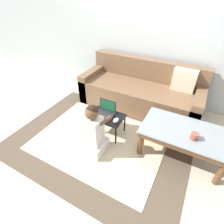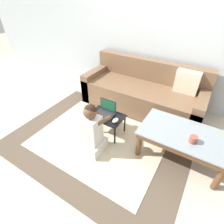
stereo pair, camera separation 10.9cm
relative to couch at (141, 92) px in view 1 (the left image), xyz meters
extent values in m
plane|color=beige|center=(-0.05, -1.01, -0.29)|extent=(16.00, 16.00, 0.00)
cube|color=silver|center=(-0.05, 0.45, 0.96)|extent=(9.00, 0.06, 2.50)
cube|color=brown|center=(-0.18, -1.15, -0.29)|extent=(2.52, 1.89, 0.01)
cube|color=beige|center=(-0.18, -1.15, -0.28)|extent=(1.82, 1.36, 0.00)
cube|color=brown|center=(-0.01, -0.04, -0.07)|extent=(2.10, 0.82, 0.44)
cube|color=brown|center=(-0.01, 0.27, 0.34)|extent=(2.10, 0.18, 0.37)
cube|color=brown|center=(-0.98, -0.04, -0.02)|extent=(0.16, 0.82, 0.55)
cube|color=brown|center=(0.96, -0.04, -0.02)|extent=(0.16, 0.82, 0.55)
cube|color=beige|center=(0.66, 0.11, 0.34)|extent=(0.36, 0.14, 0.36)
cube|color=gray|center=(0.89, -0.85, 0.11)|extent=(1.05, 0.61, 0.02)
cube|color=brown|center=(0.89, -0.85, 0.07)|extent=(1.01, 0.59, 0.07)
cylinder|color=brown|center=(0.42, -1.10, -0.09)|extent=(0.07, 0.07, 0.40)
cylinder|color=brown|center=(1.36, -1.10, -0.09)|extent=(0.07, 0.07, 0.40)
cylinder|color=brown|center=(0.42, -0.60, -0.09)|extent=(0.07, 0.07, 0.40)
cylinder|color=brown|center=(1.36, -0.60, -0.09)|extent=(0.07, 0.07, 0.40)
cube|color=black|center=(-0.18, -0.95, 0.02)|extent=(0.51, 0.34, 0.02)
cylinder|color=black|center=(-0.41, -1.09, -0.14)|extent=(0.02, 0.02, 0.30)
cylinder|color=black|center=(0.05, -1.09, -0.14)|extent=(0.02, 0.02, 0.30)
cylinder|color=black|center=(-0.41, -0.80, -0.14)|extent=(0.02, 0.02, 0.30)
cylinder|color=black|center=(0.05, -0.80, -0.14)|extent=(0.02, 0.02, 0.30)
cube|color=#232328|center=(-0.21, -0.94, 0.04)|extent=(0.27, 0.20, 0.02)
cube|color=#28282D|center=(-0.21, -0.96, 0.05)|extent=(0.22, 0.12, 0.00)
cube|color=#232328|center=(-0.21, -0.84, 0.15)|extent=(0.27, 0.01, 0.19)
cube|color=#196038|center=(-0.21, -0.85, 0.15)|extent=(0.23, 0.00, 0.16)
ellipsoid|color=silver|center=(0.00, -0.99, 0.05)|extent=(0.07, 0.11, 0.04)
cube|color=silver|center=(-0.14, -1.35, -0.20)|extent=(0.30, 0.31, 0.17)
cube|color=silver|center=(-0.14, -1.35, 0.08)|extent=(0.22, 0.20, 0.40)
sphere|color=brown|center=(-0.14, -1.35, 0.36)|extent=(0.16, 0.16, 0.16)
sphere|color=black|center=(-0.14, -1.34, 0.38)|extent=(0.16, 0.16, 0.16)
cylinder|color=brown|center=(-0.25, -1.21, 0.19)|extent=(0.06, 0.29, 0.14)
cylinder|color=brown|center=(-0.04, -1.21, 0.19)|extent=(0.06, 0.29, 0.14)
cylinder|color=#994C3D|center=(1.00, -0.95, 0.16)|extent=(0.09, 0.09, 0.08)
camera|label=1|loc=(0.85, -2.68, 1.58)|focal=28.00mm
camera|label=2|loc=(0.94, -2.63, 1.58)|focal=28.00mm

